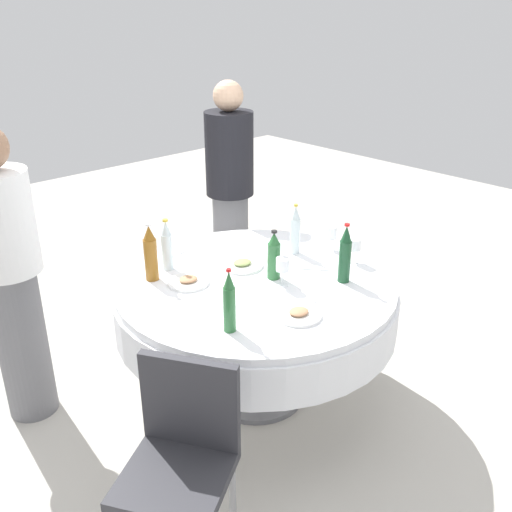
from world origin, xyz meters
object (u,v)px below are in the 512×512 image
at_px(chair_inner, 182,450).
at_px(person_south, 9,275).
at_px(bottle_clear_right, 167,246).
at_px(bottle_clear_west, 295,231).
at_px(plate_far, 242,265).
at_px(bottle_amber_front, 151,254).
at_px(wine_glass_right, 355,246).
at_px(wine_glass_west, 332,234).
at_px(wine_glass_inner, 283,266).
at_px(person_front, 230,191).
at_px(bottle_green_inner, 274,256).
at_px(plate_left, 299,314).
at_px(dining_table, 256,304).
at_px(bottle_dark_green_south, 345,255).
at_px(bottle_green_east, 229,302).
at_px(plate_outer, 188,282).

bearing_deg(chair_inner, person_south, -27.13).
bearing_deg(bottle_clear_right, bottle_clear_west, 153.81).
bearing_deg(bottle_clear_west, plate_far, -10.77).
height_order(bottle_amber_front, wine_glass_right, bottle_amber_front).
bearing_deg(chair_inner, bottle_clear_west, -94.72).
height_order(bottle_amber_front, wine_glass_west, bottle_amber_front).
bearing_deg(wine_glass_inner, person_front, -119.00).
xyz_separation_m(bottle_green_inner, plate_left, (0.21, 0.37, -0.12)).
height_order(dining_table, bottle_dark_green_south, bottle_dark_green_south).
xyz_separation_m(bottle_clear_west, wine_glass_right, (-0.15, 0.32, -0.04)).
relative_size(bottle_dark_green_south, person_south, 0.20).
distance_m(bottle_dark_green_south, bottle_amber_front, 1.02).
bearing_deg(wine_glass_west, plate_far, -18.35).
relative_size(plate_far, person_front, 0.14).
relative_size(bottle_clear_right, chair_inner, 0.34).
distance_m(bottle_clear_right, wine_glass_inner, 0.66).
bearing_deg(plate_far, bottle_green_inner, 97.23).
relative_size(bottle_clear_west, wine_glass_west, 2.08).
bearing_deg(bottle_clear_right, wine_glass_right, 141.56).
xyz_separation_m(bottle_clear_west, person_front, (-0.28, -0.90, -0.03)).
relative_size(bottle_green_east, bottle_clear_west, 1.02).
xyz_separation_m(bottle_green_east, wine_glass_right, (-1.00, -0.07, -0.04)).
bearing_deg(bottle_dark_green_south, bottle_green_east, -2.85).
relative_size(bottle_clear_west, plate_far, 1.31).
distance_m(bottle_green_inner, plate_left, 0.44).
bearing_deg(plate_far, bottle_green_east, 43.10).
bearing_deg(wine_glass_west, plate_left, 29.48).
height_order(bottle_amber_front, bottle_clear_right, bottle_amber_front).
distance_m(bottle_dark_green_south, bottle_clear_right, 0.96).
distance_m(wine_glass_inner, plate_left, 0.34).
xyz_separation_m(dining_table, bottle_green_east, (0.43, 0.29, 0.29)).
xyz_separation_m(bottle_dark_green_south, person_south, (1.33, -1.09, -0.05)).
relative_size(dining_table, plate_far, 6.58).
bearing_deg(chair_inner, bottle_dark_green_south, -110.90).
relative_size(bottle_dark_green_south, bottle_clear_west, 1.08).
relative_size(bottle_green_inner, wine_glass_inner, 1.75).
relative_size(bottle_green_inner, plate_left, 1.26).
bearing_deg(person_south, bottle_clear_right, -76.12).
bearing_deg(bottle_amber_front, person_front, -150.43).
relative_size(bottle_green_inner, plate_far, 1.19).
bearing_deg(plate_far, plate_left, 73.33).
distance_m(dining_table, person_front, 1.25).
xyz_separation_m(dining_table, plate_far, (-0.06, -0.18, 0.16)).
height_order(bottle_dark_green_south, bottle_amber_front, bottle_dark_green_south).
bearing_deg(bottle_amber_front, wine_glass_right, 147.90).
height_order(wine_glass_inner, plate_left, wine_glass_inner).
xyz_separation_m(bottle_clear_west, plate_far, (0.35, -0.07, -0.13)).
height_order(wine_glass_west, plate_outer, wine_glass_west).
height_order(bottle_amber_front, person_south, person_south).
relative_size(bottle_clear_west, chair_inner, 0.35).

